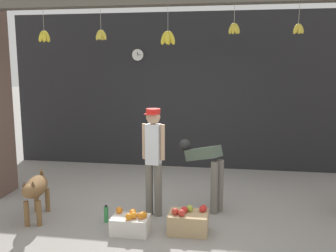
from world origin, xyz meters
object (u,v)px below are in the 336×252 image
(shopkeeper, at_px, (153,154))
(fruit_crate_apples, at_px, (188,222))
(worker_stooping, at_px, (206,165))
(fruit_crate_oranges, at_px, (131,223))
(water_bottle, at_px, (106,214))
(wall_clock, at_px, (138,55))
(dog, at_px, (36,189))

(shopkeeper, height_order, fruit_crate_apples, shopkeeper)
(fruit_crate_apples, bearing_deg, shopkeeper, 138.61)
(worker_stooping, xyz_separation_m, fruit_crate_oranges, (-0.92, -1.03, -0.55))
(shopkeeper, xyz_separation_m, fruit_crate_oranges, (-0.18, -0.65, -0.79))
(water_bottle, relative_size, wall_clock, 0.97)
(dog, bearing_deg, water_bottle, 80.07)
(water_bottle, bearing_deg, fruit_crate_apples, -6.71)
(dog, distance_m, worker_stooping, 2.52)
(dog, xyz_separation_m, wall_clock, (0.76, 3.14, 1.96))
(shopkeeper, bearing_deg, worker_stooping, -144.69)
(fruit_crate_oranges, distance_m, fruit_crate_apples, 0.76)
(dog, xyz_separation_m, worker_stooping, (2.37, 0.82, 0.23))
(shopkeeper, relative_size, worker_stooping, 1.53)
(fruit_crate_oranges, relative_size, wall_clock, 1.91)
(fruit_crate_apples, bearing_deg, fruit_crate_oranges, -168.73)
(shopkeeper, bearing_deg, fruit_crate_oranges, 82.43)
(shopkeeper, relative_size, water_bottle, 6.36)
(fruit_crate_apples, relative_size, water_bottle, 2.08)
(fruit_crate_oranges, distance_m, wall_clock, 4.11)
(worker_stooping, bearing_deg, fruit_crate_apples, -156.45)
(wall_clock, bearing_deg, fruit_crate_apples, -65.85)
(worker_stooping, bearing_deg, fruit_crate_oranges, 172.91)
(wall_clock, bearing_deg, fruit_crate_oranges, -78.37)
(dog, height_order, wall_clock, wall_clock)
(shopkeeper, height_order, wall_clock, wall_clock)
(fruit_crate_apples, bearing_deg, worker_stooping, 78.93)
(dog, height_order, shopkeeper, shopkeeper)
(dog, distance_m, wall_clock, 3.77)
(dog, xyz_separation_m, fruit_crate_apples, (2.19, -0.06, -0.31))
(shopkeeper, xyz_separation_m, wall_clock, (-0.87, 2.70, 1.49))
(dog, relative_size, wall_clock, 3.85)
(fruit_crate_apples, bearing_deg, water_bottle, 173.29)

